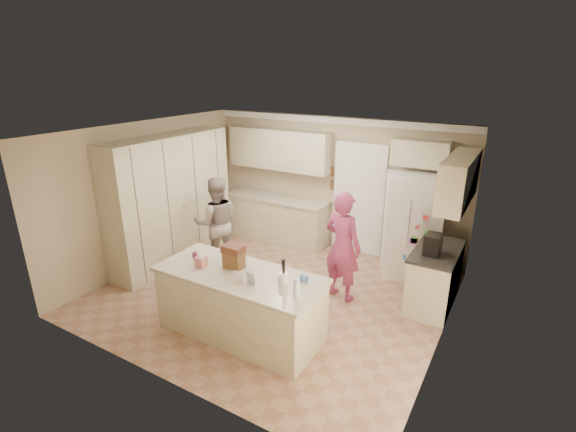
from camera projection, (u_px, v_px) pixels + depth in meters
The scene contains 41 objects.
floor at pixel (272, 294), 6.77m from camera, with size 5.20×4.60×0.02m, color #A17E68.
ceiling at pixel (269, 131), 5.88m from camera, with size 5.20×4.60×0.02m, color white.
wall_back at pixel (334, 184), 8.20m from camera, with size 5.20×0.02×2.60m, color tan.
wall_front at pixel (154, 283), 4.45m from camera, with size 5.20×0.02×2.60m, color tan.
wall_left at pixel (150, 193), 7.56m from camera, with size 0.02×4.60×2.60m, color tan.
wall_right at pixel (451, 256), 5.08m from camera, with size 0.02×4.60×2.60m, color tan.
crown_back at pixel (335, 120), 7.74m from camera, with size 5.20×0.08×0.12m, color white.
pantry_bank at pixel (171, 200), 7.62m from camera, with size 0.60×2.60×2.35m, color beige.
back_base_cab at pixel (276, 219), 8.78m from camera, with size 2.20×0.60×0.88m, color beige.
back_countertop at pixel (276, 198), 8.62m from camera, with size 2.24×0.63×0.04m, color beige.
back_upper_cab at pixel (279, 149), 8.39m from camera, with size 2.20×0.35×0.80m, color beige.
doorway_opening at pixel (359, 200), 8.00m from camera, with size 0.90×0.06×2.10m, color black.
doorway_casing at pixel (358, 201), 7.97m from camera, with size 1.02×0.03×2.22m, color white.
wall_frame_upper at pixel (334, 172), 8.07m from camera, with size 0.15×0.02×0.20m, color brown.
wall_frame_lower at pixel (334, 185), 8.16m from camera, with size 0.15×0.02×0.20m, color brown.
refrigerator at pixel (411, 226), 7.13m from camera, with size 0.90×0.70×1.80m, color white.
fridge_seam at pixel (405, 233), 6.84m from camera, with size 0.01×0.02×1.78m, color gray.
fridge_dispenser at pixel (393, 216), 6.86m from camera, with size 0.22×0.03×0.35m, color black.
fridge_handle_l at pixel (403, 224), 6.80m from camera, with size 0.02×0.02×0.85m, color silver.
fridge_handle_r at pixel (409, 225), 6.76m from camera, with size 0.02×0.02×0.85m, color silver.
over_fridge_cab at pixel (421, 153), 6.99m from camera, with size 0.95×0.35×0.45m, color beige.
right_base_cab at pixel (434, 278), 6.33m from camera, with size 0.60×1.20×0.88m, color beige.
right_countertop at pixel (437, 251), 6.18m from camera, with size 0.63×1.24×0.04m, color #2D2B28.
right_upper_cab at pixel (459, 180), 5.92m from camera, with size 0.35×1.50×0.70m, color beige.
coffee_maker at pixel (433, 244), 5.98m from camera, with size 0.22×0.28×0.30m, color black.
island_base at pixel (240, 305), 5.63m from camera, with size 2.20×0.90×0.88m, color beige.
island_top at pixel (239, 275), 5.47m from camera, with size 2.28×0.96×0.05m, color beige.
utensil_crock at pixel (283, 278), 5.17m from camera, with size 0.13×0.13×0.15m, color white.
tissue_box at pixel (201, 262), 5.62m from camera, with size 0.13×0.13×0.14m, color #D07878.
tissue_plume at pixel (201, 254), 5.58m from camera, with size 0.08×0.08×0.08m, color white.
dollhouse_body at pixel (234, 260), 5.58m from camera, with size 0.26×0.18×0.22m, color brown.
dollhouse_roof at pixel (233, 249), 5.52m from camera, with size 0.28×0.20×0.10m, color #592D1E.
jam_jar at pixel (195, 255), 5.87m from camera, with size 0.07×0.07×0.09m, color #59263F.
greeting_card_a at pixel (239, 277), 5.20m from camera, with size 0.12×0.01×0.16m, color white.
greeting_card_b at pixel (251, 278), 5.17m from camera, with size 0.12×0.01×0.16m, color silver.
water_bottle at pixel (296, 288), 4.85m from camera, with size 0.07×0.07×0.24m, color silver.
shaker_salt at pixel (302, 278), 5.23m from camera, with size 0.05×0.05×0.09m, color #33569A.
shaker_pepper at pixel (307, 279), 5.20m from camera, with size 0.05×0.05×0.09m, color #33569A.
teen_boy at pixel (217, 223), 7.45m from camera, with size 0.81×0.63×1.68m, color gray.
teen_girl at pixel (343, 246), 6.39m from camera, with size 0.64×0.42×1.74m, color #A73B83.
fridge_magnets at pixel (405, 233), 6.84m from camera, with size 0.76×0.02×1.44m, color tan, non-canonical shape.
Camera 1 is at (3.23, -4.99, 3.48)m, focal length 26.00 mm.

